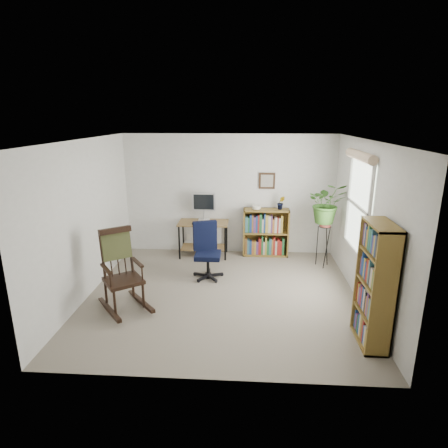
# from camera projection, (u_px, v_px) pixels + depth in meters

# --- Properties ---
(floor) EXTENTS (4.20, 4.00, 0.00)m
(floor) POSITION_uv_depth(u_px,v_px,m) (222.00, 294.00, 5.94)
(floor) COLOR gray
(floor) RESTS_ON ground
(ceiling) EXTENTS (4.20, 4.00, 0.00)m
(ceiling) POSITION_uv_depth(u_px,v_px,m) (222.00, 140.00, 5.27)
(ceiling) COLOR silver
(ceiling) RESTS_ON ground
(wall_back) EXTENTS (4.20, 0.00, 2.40)m
(wall_back) POSITION_uv_depth(u_px,v_px,m) (229.00, 195.00, 7.52)
(wall_back) COLOR silver
(wall_back) RESTS_ON ground
(wall_front) EXTENTS (4.20, 0.00, 2.40)m
(wall_front) POSITION_uv_depth(u_px,v_px,m) (209.00, 277.00, 3.69)
(wall_front) COLOR silver
(wall_front) RESTS_ON ground
(wall_left) EXTENTS (0.00, 4.00, 2.40)m
(wall_left) POSITION_uv_depth(u_px,v_px,m) (86.00, 219.00, 5.73)
(wall_left) COLOR silver
(wall_left) RESTS_ON ground
(wall_right) EXTENTS (0.00, 4.00, 2.40)m
(wall_right) POSITION_uv_depth(u_px,v_px,m) (365.00, 224.00, 5.47)
(wall_right) COLOR silver
(wall_right) RESTS_ON ground
(window) EXTENTS (0.12, 1.20, 1.50)m
(window) POSITION_uv_depth(u_px,v_px,m) (358.00, 206.00, 5.71)
(window) COLOR silver
(window) RESTS_ON wall_right
(desk) EXTENTS (0.98, 0.54, 0.71)m
(desk) POSITION_uv_depth(u_px,v_px,m) (204.00, 239.00, 7.50)
(desk) COLOR olive
(desk) RESTS_ON floor
(monitor) EXTENTS (0.46, 0.16, 0.56)m
(monitor) POSITION_uv_depth(u_px,v_px,m) (204.00, 207.00, 7.46)
(monitor) COLOR silver
(monitor) RESTS_ON desk
(keyboard) EXTENTS (0.40, 0.15, 0.02)m
(keyboard) POSITION_uv_depth(u_px,v_px,m) (203.00, 223.00, 7.28)
(keyboard) COLOR black
(keyboard) RESTS_ON desk
(office_chair) EXTENTS (0.69, 0.69, 0.99)m
(office_chair) POSITION_uv_depth(u_px,v_px,m) (208.00, 251.00, 6.42)
(office_chair) COLOR black
(office_chair) RESTS_ON floor
(rocking_chair) EXTENTS (1.12, 1.21, 1.20)m
(rocking_chair) POSITION_uv_depth(u_px,v_px,m) (123.00, 270.00, 5.36)
(rocking_chair) COLOR black
(rocking_chair) RESTS_ON floor
(low_bookshelf) EXTENTS (0.90, 0.30, 0.96)m
(low_bookshelf) POSITION_uv_depth(u_px,v_px,m) (266.00, 232.00, 7.50)
(low_bookshelf) COLOR olive
(low_bookshelf) RESTS_ON floor
(tall_bookshelf) EXTENTS (0.29, 0.68, 1.55)m
(tall_bookshelf) POSITION_uv_depth(u_px,v_px,m) (375.00, 285.00, 4.49)
(tall_bookshelf) COLOR olive
(tall_bookshelf) RESTS_ON floor
(plant_stand) EXTENTS (0.32, 0.32, 0.91)m
(plant_stand) POSITION_uv_depth(u_px,v_px,m) (324.00, 243.00, 6.94)
(plant_stand) COLOR black
(plant_stand) RESTS_ON floor
(spider_plant) EXTENTS (1.69, 1.88, 1.46)m
(spider_plant) POSITION_uv_depth(u_px,v_px,m) (328.00, 183.00, 6.63)
(spider_plant) COLOR #366623
(spider_plant) RESTS_ON plant_stand
(potted_plant_small) EXTENTS (0.13, 0.24, 0.11)m
(potted_plant_small) POSITION_uv_depth(u_px,v_px,m) (281.00, 207.00, 7.35)
(potted_plant_small) COLOR #366623
(potted_plant_small) RESTS_ON low_bookshelf
(framed_picture) EXTENTS (0.32, 0.04, 0.32)m
(framed_picture) POSITION_uv_depth(u_px,v_px,m) (267.00, 181.00, 7.36)
(framed_picture) COLOR black
(framed_picture) RESTS_ON wall_back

